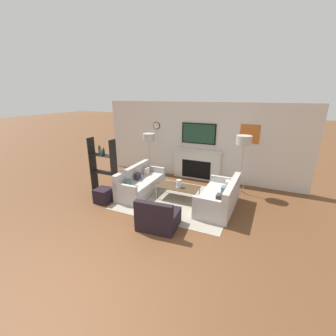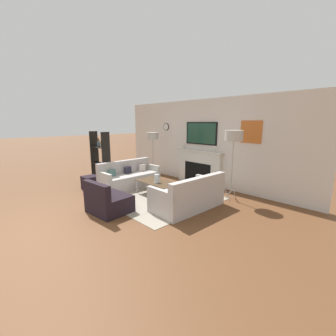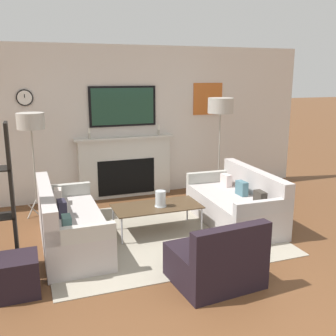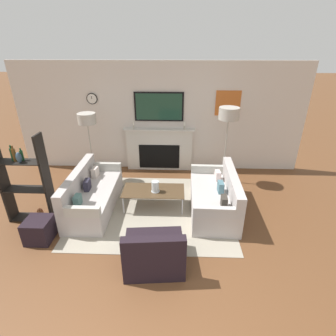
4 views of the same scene
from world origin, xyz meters
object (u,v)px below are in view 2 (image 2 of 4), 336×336
Objects in this scene: floor_lamp_left at (153,137)px; ottoman at (90,183)px; couch_left at (129,178)px; armchair at (108,202)px; shelf_unit at (101,160)px; coffee_table at (157,183)px; couch_right at (189,197)px; floor_lamp_right at (234,137)px; hurricane_candle at (157,179)px.

ottoman is (-0.27, -2.25, -1.29)m from floor_lamp_left.
couch_left is 1.98× the size of armchair.
coffee_table is at bearing 12.24° from shelf_unit.
shelf_unit is (-3.48, -0.41, 0.49)m from couch_right.
floor_lamp_right reaches higher than coffee_table.
shelf_unit reaches higher than hurricane_candle.
ottoman is at bearing -151.55° from hurricane_candle.
armchair is at bearing -126.07° from couch_right.
coffee_table is (1.24, 0.08, 0.08)m from couch_left.
armchair is at bearing -47.34° from couch_left.
shelf_unit reaches higher than floor_lamp_left.
shelf_unit is at bearing -173.28° from couch_right.
floor_lamp_right is at bearing 24.11° from couch_left.
couch_right is at bearing 6.72° from shelf_unit.
shelf_unit is at bearing 155.61° from armchair.
couch_right is at bearing -105.27° from floor_lamp_right.
ottoman is (-1.85, -1.06, -0.17)m from coffee_table.
armchair is 0.57× the size of floor_lamp_left.
armchair is at bearing -117.48° from floor_lamp_right.
armchair reaches higher than ottoman.
floor_lamp_right is at bearing 33.24° from ottoman.
couch_left is 3.37m from floor_lamp_right.
ottoman is at bearing 165.70° from armchair.
ottoman is (-3.43, -2.25, -1.44)m from floor_lamp_right.
hurricane_candle is 0.12× the size of floor_lamp_right.
floor_lamp_right is (1.54, 1.22, 1.15)m from hurricane_candle.
floor_lamp_left is at bearing 155.86° from couch_right.
shelf_unit is 0.91m from ottoman.
armchair is 4.18× the size of hurricane_candle.
couch_right is at bearing 53.93° from armchair.
coffee_table is 0.68× the size of floor_lamp_right.
coffee_table is at bearing 3.55° from couch_left.
floor_lamp_left is 1.94m from shelf_unit.
couch_left is 1.06× the size of couch_right.
couch_left is 1.17m from ottoman.
couch_left is 8.29× the size of hurricane_candle.
floor_lamp_left is (-2.81, 1.26, 1.21)m from couch_right.
armchair reaches higher than hurricane_candle.
armchair is (1.38, -1.50, -0.04)m from couch_left.
floor_lamp_right is at bearing 36.89° from coffee_table.
hurricane_candle reaches higher than coffee_table.
ottoman is at bearing -96.89° from floor_lamp_left.
coffee_table is 2.34m from shelf_unit.
coffee_table is at bearing -36.77° from floor_lamp_left.
floor_lamp_right is at bearing 23.58° from shelf_unit.
armchair is 3.48m from floor_lamp_left.
couch_left is 1.24m from coffee_table.
armchair is 2.22× the size of ottoman.
couch_left is 1.03× the size of floor_lamp_right.
coffee_table is 2.35m from floor_lamp_right.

